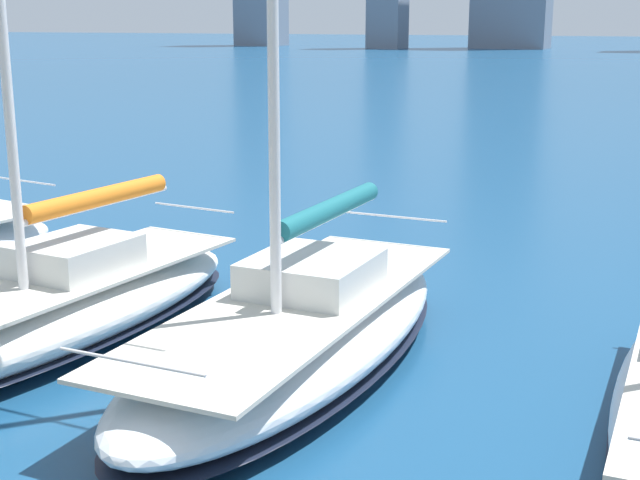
# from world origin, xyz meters

# --- Properties ---
(sailboat_teal) EXTENTS (3.23, 9.12, 11.00)m
(sailboat_teal) POSITION_xyz_m (0.69, -7.37, 0.65)
(sailboat_teal) COLOR silver
(sailboat_teal) RESTS_ON ground
(sailboat_orange) EXTENTS (3.43, 8.86, 9.65)m
(sailboat_orange) POSITION_xyz_m (4.90, -6.88, 0.64)
(sailboat_orange) COLOR white
(sailboat_orange) RESTS_ON ground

